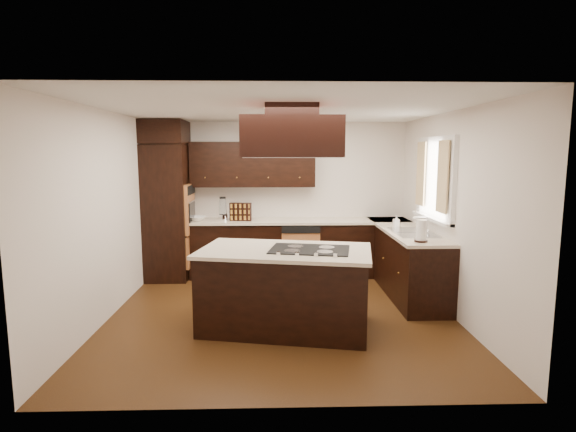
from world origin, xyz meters
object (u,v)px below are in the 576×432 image
object	(u,v)px
spice_rack	(241,212)
range_hood	(291,137)
oven_column	(168,212)
island	(285,290)

from	to	relation	value
spice_rack	range_hood	bearing A→B (deg)	-62.21
oven_column	island	world-z (taller)	oven_column
oven_column	island	bearing A→B (deg)	-49.87
island	spice_rack	bearing A→B (deg)	117.84
range_hood	spice_rack	size ratio (longest dim) A/B	3.04
range_hood	island	bearing A→B (deg)	120.87
oven_column	spice_rack	world-z (taller)	oven_column
island	range_hood	size ratio (longest dim) A/B	1.75
oven_column	range_hood	xyz separation A→B (m)	(1.88, -2.25, 1.10)
island	spice_rack	world-z (taller)	spice_rack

